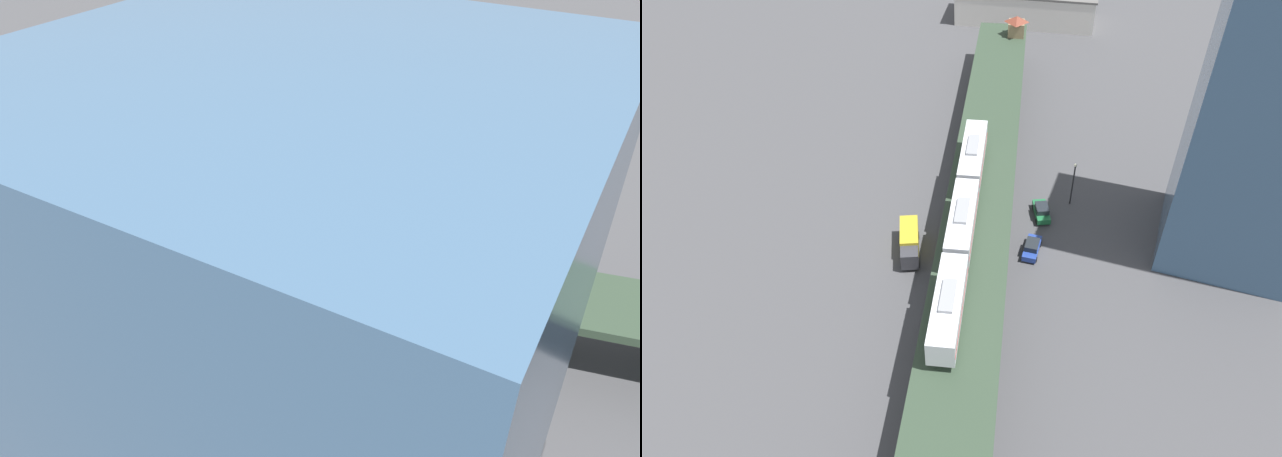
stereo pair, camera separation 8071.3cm
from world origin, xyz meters
TOP-DOWN VIEW (x-y plane):
  - ground_plane at (0.00, 0.00)m, footprint 400.00×400.00m
  - elevated_viaduct at (0.04, -0.15)m, footprint 29.10×91.50m
  - subway_train at (1.10, -10.86)m, footprint 11.18×36.86m
  - street_car_green at (7.58, 3.39)m, footprint 3.46×4.75m
  - street_car_blue at (8.16, -3.89)m, footprint 2.15×4.50m
  - delivery_truck at (-6.70, -8.96)m, footprint 4.92×7.50m
  - street_lamp at (10.74, 7.32)m, footprint 0.44×0.44m

SIDE VIEW (x-z plane):
  - ground_plane at x=0.00m, z-range 0.00..0.00m
  - street_car_green at x=7.58m, z-range -0.01..1.88m
  - street_car_blue at x=8.16m, z-range -0.01..1.88m
  - delivery_truck at x=-6.70m, z-range 0.16..3.36m
  - street_lamp at x=10.74m, z-range 0.64..7.58m
  - elevated_viaduct at x=0.04m, z-range 2.44..9.18m
  - subway_train at x=1.10m, z-range 7.06..11.51m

